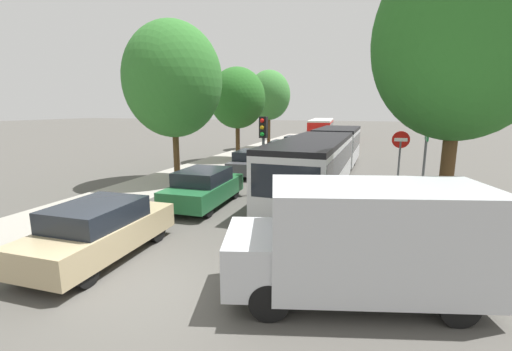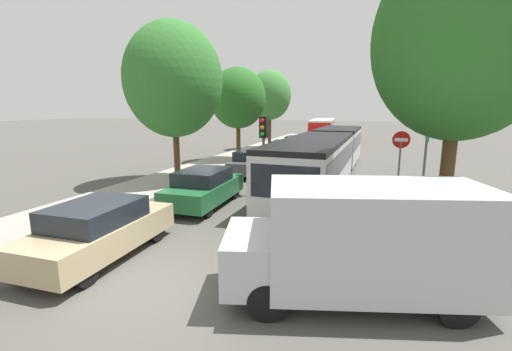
% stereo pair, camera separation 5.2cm
% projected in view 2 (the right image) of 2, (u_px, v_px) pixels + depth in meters
% --- Properties ---
extents(ground_plane, '(200.00, 200.00, 0.00)m').
position_uv_depth(ground_plane, '(146.00, 286.00, 7.34)').
color(ground_plane, '#4F4C47').
extents(kerb_strip_left, '(3.20, 47.60, 0.14)m').
position_uv_depth(kerb_strip_left, '(237.00, 156.00, 26.56)').
color(kerb_strip_left, '#9E998E').
rests_on(kerb_strip_left, ground).
extents(articulated_bus, '(2.76, 16.62, 2.46)m').
position_uv_depth(articulated_bus, '(326.00, 153.00, 18.05)').
color(articulated_bus, silver).
rests_on(articulated_bus, ground).
extents(city_bus_rear, '(3.36, 11.26, 2.39)m').
position_uv_depth(city_bus_rear, '(323.00, 127.00, 42.50)').
color(city_bus_rear, red).
rests_on(city_bus_rear, ground).
extents(queued_car_tan, '(1.92, 4.22, 1.44)m').
position_uv_depth(queued_car_tan, '(99.00, 230.00, 8.62)').
color(queued_car_tan, tan).
rests_on(queued_car_tan, ground).
extents(queued_car_green, '(1.91, 4.21, 1.44)m').
position_uv_depth(queued_car_green, '(204.00, 187.00, 13.25)').
color(queued_car_green, '#236638').
rests_on(queued_car_green, ground).
extents(queued_car_graphite, '(1.85, 4.07, 1.39)m').
position_uv_depth(queued_car_graphite, '(252.00, 162.00, 19.48)').
color(queued_car_graphite, '#47474C').
rests_on(queued_car_graphite, ground).
extents(queued_car_red, '(1.95, 4.30, 1.47)m').
position_uv_depth(queued_car_red, '(284.00, 151.00, 24.46)').
color(queued_car_red, '#B21E19').
rests_on(queued_car_red, ground).
extents(queued_car_black, '(1.81, 3.98, 1.36)m').
position_uv_depth(queued_car_black, '(296.00, 144.00, 29.91)').
color(queued_car_black, black).
rests_on(queued_car_black, ground).
extents(white_van, '(5.35, 3.28, 2.31)m').
position_uv_depth(white_van, '(364.00, 239.00, 6.66)').
color(white_van, '#B7BABF').
rests_on(white_van, ground).
extents(traffic_light, '(0.33, 0.37, 3.40)m').
position_uv_depth(traffic_light, '(263.00, 138.00, 14.54)').
color(traffic_light, '#56595E').
rests_on(traffic_light, ground).
extents(no_entry_sign, '(0.70, 0.08, 2.82)m').
position_uv_depth(no_entry_sign, '(400.00, 154.00, 14.17)').
color(no_entry_sign, '#56595E').
rests_on(no_entry_sign, ground).
extents(direction_sign_post, '(0.15, 1.40, 3.60)m').
position_uv_depth(direction_sign_post, '(427.00, 138.00, 13.66)').
color(direction_sign_post, '#56595E').
rests_on(direction_sign_post, ground).
extents(tree_left_mid, '(4.78, 4.78, 7.88)m').
position_uv_depth(tree_left_mid, '(173.00, 80.00, 16.67)').
color(tree_left_mid, '#51381E').
rests_on(tree_left_mid, ground).
extents(tree_left_far, '(3.90, 3.90, 6.54)m').
position_uv_depth(tree_left_far, '(238.00, 98.00, 23.80)').
color(tree_left_far, '#51381E').
rests_on(tree_left_far, ground).
extents(tree_left_distant, '(3.83, 3.83, 7.10)m').
position_uv_depth(tree_left_distant, '(270.00, 95.00, 30.75)').
color(tree_left_distant, '#51381E').
rests_on(tree_left_distant, ground).
extents(tree_right_near, '(4.71, 4.71, 8.34)m').
position_uv_depth(tree_right_near, '(460.00, 46.00, 9.37)').
color(tree_right_near, '#51381E').
rests_on(tree_right_near, ground).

